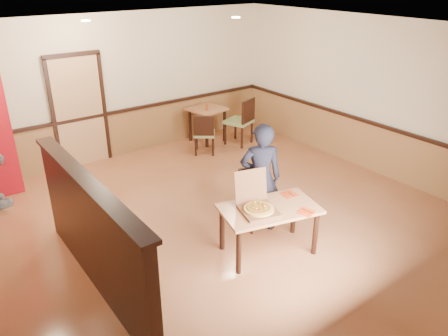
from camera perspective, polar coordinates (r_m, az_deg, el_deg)
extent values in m
plane|color=#B06944|center=(6.64, -0.30, -7.43)|extent=(7.00, 7.00, 0.00)
plane|color=black|center=(5.67, -0.36, 17.29)|extent=(7.00, 7.00, 0.00)
plane|color=beige|center=(8.95, -13.90, 10.21)|extent=(7.00, 0.00, 7.00)
plane|color=beige|center=(8.46, 19.40, 8.71)|extent=(0.00, 7.00, 7.00)
cube|color=olive|center=(9.20, -13.23, 4.45)|extent=(7.00, 0.04, 0.90)
cube|color=black|center=(9.04, -13.46, 7.21)|extent=(7.00, 0.06, 0.06)
cube|color=olive|center=(8.73, 18.42, 2.70)|extent=(0.04, 7.00, 0.90)
cube|color=black|center=(8.56, 18.76, 5.59)|extent=(0.06, 7.00, 0.06)
cube|color=tan|center=(8.75, -18.37, 6.94)|extent=(0.90, 0.06, 2.10)
cube|color=black|center=(5.35, -16.74, -8.46)|extent=(0.14, 3.00, 1.40)
cube|color=black|center=(5.00, -17.73, -1.51)|extent=(0.20, 3.10, 0.05)
cylinder|color=#FFF2B2|center=(7.51, -17.62, 17.88)|extent=(0.14, 0.14, 0.02)
cylinder|color=#FFF2B2|center=(7.70, 1.56, 19.08)|extent=(0.14, 0.14, 0.02)
cube|color=#B5754C|center=(5.76, 5.94, -5.33)|extent=(1.41, 1.02, 0.04)
cylinder|color=black|center=(5.52, 1.94, -10.86)|extent=(0.07, 0.07, 0.64)
cylinder|color=black|center=(5.95, -0.27, -7.93)|extent=(0.07, 0.07, 0.64)
cylinder|color=black|center=(5.98, 11.84, -8.33)|extent=(0.07, 0.07, 0.64)
cylinder|color=black|center=(6.39, 9.09, -5.83)|extent=(0.07, 0.07, 0.64)
cube|color=olive|center=(6.44, 4.35, -4.08)|extent=(0.50, 0.50, 0.06)
cube|color=black|center=(6.48, 3.51, -1.48)|extent=(0.42, 0.11, 0.42)
cylinder|color=black|center=(6.35, 3.72, -7.11)|extent=(0.04, 0.04, 0.38)
cylinder|color=black|center=(6.62, 2.12, -5.65)|extent=(0.04, 0.04, 0.38)
cylinder|color=black|center=(6.52, 6.48, -6.31)|extent=(0.04, 0.04, 0.38)
cylinder|color=black|center=(6.78, 4.81, -4.93)|extent=(0.04, 0.04, 0.38)
cube|color=olive|center=(9.02, -2.58, 4.53)|extent=(0.60, 0.60, 0.06)
cube|color=black|center=(8.76, -2.66, 5.51)|extent=(0.35, 0.27, 0.41)
cylinder|color=black|center=(9.26, -1.41, 3.50)|extent=(0.04, 0.04, 0.37)
cylinder|color=black|center=(8.94, -1.47, 2.69)|extent=(0.04, 0.04, 0.37)
cylinder|color=black|center=(9.28, -3.59, 3.50)|extent=(0.04, 0.04, 0.37)
cylinder|color=black|center=(8.95, -3.72, 2.69)|extent=(0.04, 0.04, 0.37)
cube|color=olive|center=(9.49, 1.94, 6.11)|extent=(0.66, 0.66, 0.07)
cube|color=black|center=(9.30, 3.20, 7.48)|extent=(0.47, 0.21, 0.49)
cylinder|color=black|center=(9.86, 1.50, 5.07)|extent=(0.05, 0.05, 0.44)
cylinder|color=black|center=(9.66, 3.63, 4.60)|extent=(0.05, 0.05, 0.44)
cylinder|color=black|center=(9.53, 0.17, 4.35)|extent=(0.05, 0.05, 0.44)
cylinder|color=black|center=(9.32, 2.35, 3.86)|extent=(0.05, 0.05, 0.44)
cube|color=#B5754C|center=(9.59, -2.23, 7.70)|extent=(0.80, 0.80, 0.04)
cylinder|color=black|center=(9.35, -2.27, 4.81)|extent=(0.07, 0.07, 0.71)
cylinder|color=black|center=(9.73, -4.46, 5.56)|extent=(0.07, 0.07, 0.71)
cylinder|color=black|center=(9.70, 0.08, 5.59)|extent=(0.07, 0.07, 0.71)
cylinder|color=black|center=(10.07, -2.12, 6.29)|extent=(0.07, 0.07, 0.71)
imported|color=black|center=(6.20, 4.78, -1.35)|extent=(0.71, 0.64, 1.63)
cube|color=brown|center=(5.63, 4.56, -5.60)|extent=(0.55, 0.55, 0.03)
cube|color=brown|center=(5.73, 3.53, -2.33)|extent=(0.45, 0.20, 0.44)
cylinder|color=#DDB050|center=(5.62, 4.57, -5.34)|extent=(0.47, 0.47, 0.03)
cube|color=red|center=(5.71, 10.65, -5.66)|extent=(0.26, 0.26, 0.00)
cylinder|color=silver|center=(5.69, 10.45, -5.71)|extent=(0.06, 0.17, 0.01)
cube|color=silver|center=(5.73, 10.86, -5.54)|extent=(0.07, 0.18, 0.00)
cube|color=red|center=(6.10, 8.51, -3.42)|extent=(0.23, 0.23, 0.00)
cylinder|color=silver|center=(6.08, 8.32, -3.45)|extent=(0.03, 0.17, 0.01)
cube|color=silver|center=(6.12, 8.72, -3.31)|extent=(0.04, 0.18, 0.00)
cylinder|color=brown|center=(9.40, -2.27, 7.94)|extent=(0.06, 0.06, 0.15)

